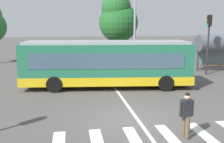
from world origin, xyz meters
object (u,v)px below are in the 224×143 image
(bus_stop_shelter, at_px, (221,44))
(background_tree_right, at_px, (118,18))
(parked_car_black, at_px, (125,60))
(parked_car_silver, at_px, (67,61))
(parked_car_white, at_px, (95,60))
(twin_arm_street_lamp, at_px, (135,8))
(parked_car_charcoal, at_px, (152,59))
(traffic_light_far_corner, at_px, (208,35))
(pedestrian_crossing_street, at_px, (186,113))
(city_transit_bus, at_px, (107,64))

(bus_stop_shelter, distance_m, background_tree_right, 12.16)
(parked_car_black, height_order, background_tree_right, background_tree_right)
(parked_car_silver, relative_size, parked_car_white, 0.99)
(twin_arm_street_lamp, bearing_deg, parked_car_charcoal, 38.50)
(bus_stop_shelter, xyz_separation_m, background_tree_right, (-7.75, 9.05, 2.40))
(background_tree_right, bearing_deg, parked_car_white, -118.57)
(bus_stop_shelter, bearing_deg, traffic_light_far_corner, -141.65)
(parked_car_white, xyz_separation_m, parked_car_charcoal, (5.50, -0.45, 0.00))
(pedestrian_crossing_street, height_order, parked_car_charcoal, pedestrian_crossing_street)
(parked_car_silver, bearing_deg, background_tree_right, 45.07)
(traffic_light_far_corner, relative_size, bus_stop_shelter, 1.11)
(parked_car_white, xyz_separation_m, background_tree_right, (3.30, 6.06, 4.05))
(parked_car_white, distance_m, traffic_light_far_corner, 10.29)
(parked_car_black, xyz_separation_m, traffic_light_far_corner, (5.96, -4.25, 2.49))
(city_transit_bus, xyz_separation_m, parked_car_silver, (-2.64, 7.82, -0.82))
(city_transit_bus, xyz_separation_m, twin_arm_street_lamp, (3.25, 5.48, 3.89))
(parked_car_silver, bearing_deg, twin_arm_street_lamp, -21.69)
(bus_stop_shelter, bearing_deg, twin_arm_street_lamp, 174.56)
(pedestrian_crossing_street, bearing_deg, city_transit_bus, 101.99)
(parked_car_white, distance_m, twin_arm_street_lamp, 6.15)
(parked_car_black, height_order, parked_car_charcoal, same)
(parked_car_black, xyz_separation_m, twin_arm_street_lamp, (0.46, -1.68, 4.71))
(city_transit_bus, bearing_deg, background_tree_right, 76.50)
(pedestrian_crossing_street, xyz_separation_m, twin_arm_street_lamp, (1.53, 13.59, 4.51))
(bus_stop_shelter, relative_size, twin_arm_street_lamp, 0.50)
(parked_car_white, height_order, bus_stop_shelter, bus_stop_shelter)
(parked_car_white, distance_m, parked_car_charcoal, 5.52)
(twin_arm_street_lamp, distance_m, background_tree_right, 8.33)
(city_transit_bus, xyz_separation_m, parked_car_white, (0.01, 7.72, -0.82))
(city_transit_bus, height_order, parked_car_silver, city_transit_bus)
(city_transit_bus, relative_size, traffic_light_far_corner, 2.30)
(twin_arm_street_lamp, bearing_deg, traffic_light_far_corner, -25.12)
(traffic_light_far_corner, distance_m, twin_arm_street_lamp, 6.46)
(pedestrian_crossing_street, height_order, background_tree_right, background_tree_right)
(parked_car_black, bearing_deg, traffic_light_far_corner, -35.52)
(parked_car_silver, bearing_deg, parked_car_black, -7.02)
(parked_car_black, xyz_separation_m, parked_car_charcoal, (2.71, 0.12, 0.00))
(bus_stop_shelter, bearing_deg, city_transit_bus, -156.82)
(parked_car_white, height_order, parked_car_black, same)
(parked_car_white, xyz_separation_m, parked_car_black, (2.79, -0.57, 0.00))
(twin_arm_street_lamp, bearing_deg, parked_car_silver, 158.31)
(parked_car_silver, distance_m, bus_stop_shelter, 14.14)
(background_tree_right, bearing_deg, bus_stop_shelter, -49.41)
(parked_car_black, bearing_deg, pedestrian_crossing_street, -94.01)
(parked_car_silver, relative_size, parked_car_black, 0.99)
(pedestrian_crossing_street, relative_size, twin_arm_street_lamp, 0.19)
(parked_car_black, relative_size, bus_stop_shelter, 1.07)
(city_transit_bus, bearing_deg, bus_stop_shelter, 23.18)
(city_transit_bus, xyz_separation_m, background_tree_right, (3.31, 13.79, 3.23))
(parked_car_white, distance_m, background_tree_right, 8.01)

